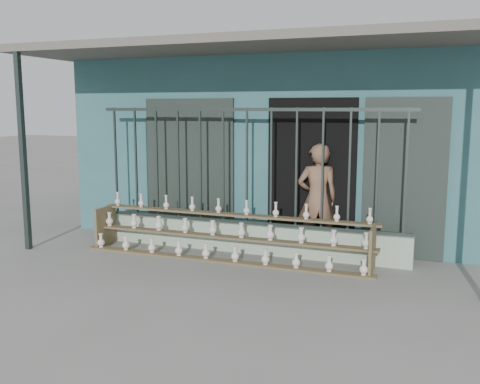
% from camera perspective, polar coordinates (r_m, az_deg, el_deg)
% --- Properties ---
extents(ground, '(60.00, 60.00, 0.00)m').
position_cam_1_polar(ground, '(7.31, -2.77, -8.92)').
color(ground, slate).
extents(workshop_building, '(7.40, 6.60, 3.21)m').
position_cam_1_polar(workshop_building, '(10.99, 5.95, 5.65)').
color(workshop_building, '#2E5C61').
rests_on(workshop_building, ground).
extents(parapet_wall, '(5.00, 0.20, 0.45)m').
position_cam_1_polar(parapet_wall, '(8.41, 0.72, -4.92)').
color(parapet_wall, '#9CB399').
rests_on(parapet_wall, ground).
extents(security_fence, '(5.00, 0.04, 1.80)m').
position_cam_1_polar(security_fence, '(8.21, 0.73, 2.71)').
color(security_fence, '#283330').
rests_on(security_fence, parapet_wall).
extents(shelf_rack, '(4.50, 0.68, 0.85)m').
position_cam_1_polar(shelf_rack, '(8.07, -1.46, -4.57)').
color(shelf_rack, brown).
rests_on(shelf_rack, ground).
extents(elderly_woman, '(0.73, 0.61, 1.71)m').
position_cam_1_polar(elderly_woman, '(8.33, 8.26, -0.73)').
color(elderly_woman, brown).
rests_on(elderly_woman, ground).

